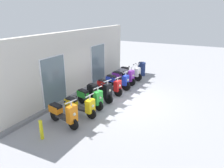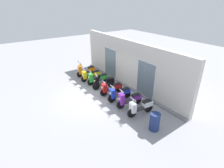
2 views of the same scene
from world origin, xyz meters
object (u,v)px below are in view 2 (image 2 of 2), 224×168
Objects in this scene: scooter_blue at (119,93)px; curb_bollard at (81,68)px; scooter_green at (98,78)px; scooter_black at (103,82)px; scooter_purple at (129,99)px; scooter_orange at (86,70)px; trash_bin at (155,122)px; scooter_yellow at (91,75)px; scooter_white at (141,107)px; scooter_red at (111,88)px.

scooter_blue is 5.61m from curb_bollard.
scooter_black reaches higher than scooter_green.
scooter_black is 2.77m from scooter_purple.
scooter_black reaches higher than scooter_purple.
scooter_blue is (4.54, -0.05, -0.04)m from scooter_orange.
scooter_purple is at bearing 172.02° from trash_bin.
scooter_white is at bearing 0.11° from scooter_yellow.
scooter_purple is at bearing 178.54° from scooter_white.
trash_bin is at bearing -3.53° from scooter_green.
scooter_black is at bearing -2.39° from scooter_green.
scooter_purple is at bearing -0.20° from scooter_black.
scooter_purple is 1.83× the size of trash_bin.
scooter_blue reaches higher than scooter_red.
scooter_white reaches higher than scooter_yellow.
scooter_yellow is 1.80× the size of trash_bin.
trash_bin is (7.67, -0.34, -0.05)m from scooter_orange.
trash_bin is at bearing -2.86° from curb_bollard.
curb_bollard is (-4.70, 0.12, -0.11)m from scooter_red.
scooter_orange is 0.95× the size of scooter_purple.
scooter_black is at bearing 178.93° from scooter_blue.
trash_bin is at bearing -12.86° from scooter_white.
scooter_black reaches higher than curb_bollard.
scooter_blue is at bearing -1.47° from scooter_green.
scooter_yellow reaches higher than curb_bollard.
scooter_orange is 1.08m from curb_bollard.
scooter_white is 2.29× the size of curb_bollard.
scooter_yellow reaches higher than scooter_red.
scooter_black is (0.82, -0.03, 0.03)m from scooter_green.
scooter_orange is at bearing 176.18° from scooter_yellow.
trash_bin is (1.27, -0.29, -0.03)m from scooter_white.
scooter_green is at bearing 179.13° from scooter_white.
scooter_orange reaches higher than scooter_yellow.
scooter_purple reaches higher than scooter_red.
scooter_purple is at bearing 0.45° from scooter_yellow.
scooter_green is at bearing -1.53° from curb_bollard.
scooter_white reaches higher than scooter_red.
scooter_orange is at bearing -5.00° from curb_bollard.
scooter_blue reaches higher than trash_bin.
scooter_red is at bearing -0.39° from scooter_orange.
scooter_yellow is 2.28× the size of curb_bollard.
scooter_yellow is 4.47m from scooter_purple.
scooter_yellow is (0.95, -0.06, -0.05)m from scooter_orange.
scooter_orange is 1.74× the size of trash_bin.
scooter_red is 0.98× the size of scooter_blue.
curb_bollard is at bearing 178.88° from scooter_white.
scooter_green is 2.26× the size of curb_bollard.
scooter_blue reaches higher than scooter_yellow.
scooter_black is at bearing 179.80° from scooter_purple.
scooter_white is at bearing -1.12° from curb_bollard.
scooter_purple is 2.27m from trash_bin.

